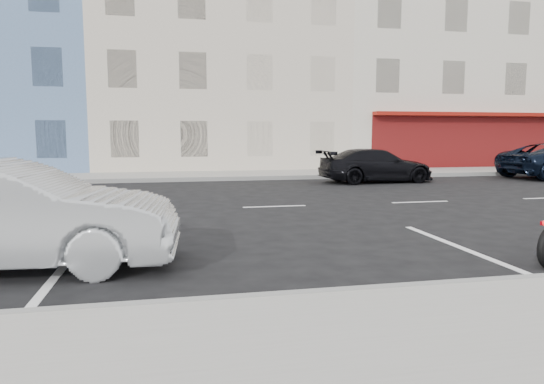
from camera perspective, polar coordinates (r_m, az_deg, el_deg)
The scene contains 9 objects.
ground at distance 12.76m, azimuth 9.12°, elevation -1.43°, with size 120.00×120.00×0.00m, color black.
sidewalk_far at distance 20.58m, azimuth -13.04°, elevation 1.80°, with size 80.00×3.40×0.15m, color gray.
curb_near at distance 5.13m, azimuth -16.94°, elevation -13.23°, with size 80.00×0.12×0.16m, color gray.
curb_far at distance 18.89m, azimuth -13.15°, elevation 1.38°, with size 80.00×0.12×0.16m, color gray.
bldg_cream at distance 28.49m, azimuth -6.76°, elevation 14.72°, with size 12.00×12.00×11.50m, color beige.
bldg_corner at distance 32.40m, azimuth 17.59°, elevation 14.38°, with size 14.00×12.00×12.50m, color beige.
fire_hydrant at distance 26.20m, azimuth 27.43°, elevation 3.25°, with size 0.20×0.20×0.72m.
sedan_silver at distance 7.34m, azimuth -28.93°, elevation -2.43°, with size 1.57×4.49×1.48m, color #AAAEB2.
car_far at distance 18.75m, azimuth 12.14°, elevation 3.06°, with size 1.77×4.36×1.27m, color black.
Camera 1 is at (-4.51, -11.80, 1.81)m, focal length 32.00 mm.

